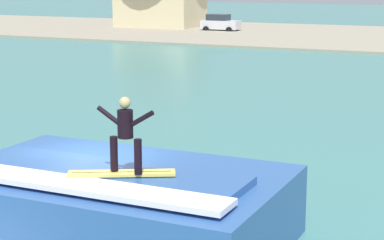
# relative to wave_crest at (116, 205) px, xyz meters

# --- Properties ---
(ground_plane) EXTENTS (260.00, 260.00, 0.00)m
(ground_plane) POSITION_rel_wave_crest_xyz_m (-1.28, 1.07, -0.83)
(ground_plane) COLOR teal
(wave_crest) EXTENTS (7.28, 4.65, 1.77)m
(wave_crest) POSITION_rel_wave_crest_xyz_m (0.00, 0.00, 0.00)
(wave_crest) COLOR #2E599B
(wave_crest) RESTS_ON ground_plane
(surfboard) EXTENTS (2.14, 1.40, 0.06)m
(surfboard) POSITION_rel_wave_crest_xyz_m (0.54, -0.64, 0.97)
(surfboard) COLOR #EAD159
(surfboard) RESTS_ON wave_crest
(surfer) EXTENTS (1.32, 0.32, 1.58)m
(surfer) POSITION_rel_wave_crest_xyz_m (0.65, -0.63, 1.88)
(surfer) COLOR black
(surfer) RESTS_ON surfboard
(car_near_shore) EXTENTS (3.98, 2.08, 1.86)m
(car_near_shore) POSITION_rel_wave_crest_xyz_m (-20.33, 54.58, 0.11)
(car_near_shore) COLOR silver
(car_near_shore) RESTS_ON ground_plane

